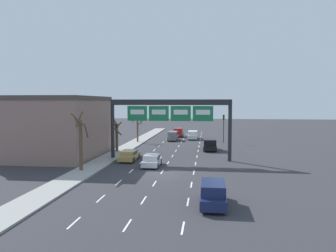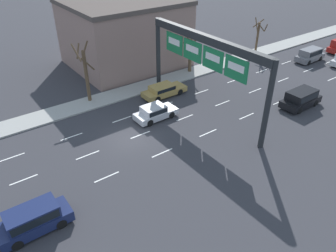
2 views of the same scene
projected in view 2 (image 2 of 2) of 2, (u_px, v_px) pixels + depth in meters
The scene contains 13 objects.
ground_plane at pixel (131, 139), 28.27m from camera, with size 220.00×220.00×0.00m, color #333338.
sidewalk_left at pixel (91, 103), 33.70m from camera, with size 2.80×110.00×0.15m.
lane_dashes at pixel (239, 97), 35.05m from camera, with size 6.72×67.00×0.01m.
sign_gantry at pixel (205, 52), 29.14m from camera, with size 15.27×0.70×7.60m.
building_near at pixel (125, 33), 41.27m from camera, with size 12.07×13.53×8.05m.
suv_black at pixel (301, 98), 32.75m from camera, with size 1.98×4.49×1.73m.
suv_navy at pixel (33, 219), 19.43m from camera, with size 1.81×4.30×1.69m.
suv_grey at pixel (310, 54), 43.53m from camera, with size 1.79×4.37×1.71m.
car_gold at pixel (163, 90), 34.88m from camera, with size 1.86×4.88×1.28m.
car_silver at pixel (155, 112), 30.76m from camera, with size 1.82×4.10×1.37m.
tree_bare_closest at pixel (258, 35), 44.67m from camera, with size 2.43×2.14×4.97m.
tree_bare_second at pixel (86, 72), 32.36m from camera, with size 1.68×1.64×6.20m.
tree_bare_third at pixel (190, 53), 39.42m from camera, with size 1.72×1.76×4.92m.
Camera 2 is at (20.78, -11.25, 15.89)m, focal length 35.00 mm.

